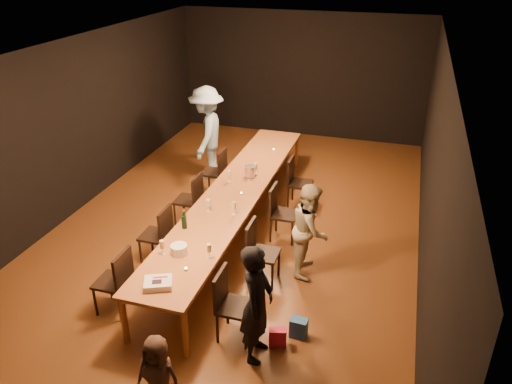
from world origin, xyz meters
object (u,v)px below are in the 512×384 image
(table, at_px, (235,194))
(chair_left_1, at_px, (155,235))
(champagne_bottle, at_px, (184,219))
(plate_stack, at_px, (179,249))
(man_blue, at_px, (207,133))
(birthday_cake, at_px, (158,283))
(woman_tan, at_px, (310,229))
(chair_right_1, at_px, (264,253))
(chair_right_3, at_px, (300,183))
(chair_right_0, at_px, (236,306))
(ice_bucket, at_px, (250,172))
(chair_left_3, at_px, (214,172))
(child, at_px, (159,377))
(chair_right_2, at_px, (284,213))
(chair_left_2, at_px, (188,199))
(woman_birthday, at_px, (257,304))
(chair_left_0, at_px, (112,281))

(table, xyz_separation_m, chair_left_1, (-0.85, -1.20, -0.24))
(chair_left_1, xyz_separation_m, champagne_bottle, (0.56, -0.13, 0.44))
(plate_stack, xyz_separation_m, champagne_bottle, (-0.20, 0.62, 0.09))
(man_blue, height_order, plate_stack, man_blue)
(birthday_cake, height_order, champagne_bottle, champagne_bottle)
(table, bearing_deg, woman_tan, -28.16)
(chair_right_1, relative_size, chair_right_3, 1.00)
(man_blue, bearing_deg, chair_right_3, 61.58)
(man_blue, bearing_deg, woman_tan, 35.63)
(champagne_bottle, bearing_deg, plate_stack, -71.89)
(chair_right_0, distance_m, chair_right_3, 3.60)
(ice_bucket, bearing_deg, plate_stack, -93.67)
(chair_right_3, distance_m, chair_left_3, 1.70)
(child, relative_size, ice_bucket, 4.92)
(woman_tan, distance_m, birthday_cake, 2.38)
(champagne_bottle, xyz_separation_m, ice_bucket, (0.36, 1.92, -0.05))
(chair_right_2, xyz_separation_m, chair_left_3, (-1.70, 1.20, 0.00))
(table, height_order, child, child)
(chair_right_2, height_order, child, child)
(chair_left_2, height_order, birthday_cake, chair_left_2)
(woman_tan, height_order, child, woman_tan)
(chair_right_1, xyz_separation_m, chair_right_2, (0.00, 1.20, 0.00))
(birthday_cake, relative_size, ice_bucket, 2.02)
(chair_left_3, xyz_separation_m, plate_stack, (0.76, -3.14, 0.35))
(man_blue, relative_size, ice_bucket, 9.42)
(chair_right_0, relative_size, child, 0.94)
(table, distance_m, chair_left_1, 1.49)
(woman_birthday, bearing_deg, child, 144.46)
(chair_right_2, distance_m, child, 3.72)
(woman_birthday, height_order, birthday_cake, woman_birthday)
(chair_left_2, distance_m, ice_bucket, 1.16)
(chair_right_2, relative_size, ice_bucket, 4.62)
(chair_left_2, relative_size, woman_tan, 0.66)
(woman_tan, bearing_deg, chair_left_3, 45.29)
(chair_right_0, distance_m, ice_bucket, 3.12)
(chair_left_2, bearing_deg, plate_stack, -158.65)
(chair_left_0, bearing_deg, ice_bucket, -17.12)
(chair_right_2, distance_m, chair_left_0, 2.94)
(plate_stack, relative_size, ice_bucket, 1.10)
(chair_left_1, distance_m, ice_bucket, 2.06)
(champagne_bottle, bearing_deg, chair_left_1, 167.17)
(chair_right_3, distance_m, birthday_cake, 3.96)
(man_blue, bearing_deg, child, 7.92)
(chair_left_0, xyz_separation_m, child, (1.33, -1.30, 0.03))
(chair_right_3, bearing_deg, man_blue, -109.25)
(chair_left_0, height_order, birthday_cake, chair_left_0)
(chair_left_2, distance_m, plate_stack, 2.12)
(chair_left_2, bearing_deg, woman_tan, -108.53)
(child, relative_size, champagne_bottle, 3.21)
(chair_right_0, bearing_deg, chair_left_2, -144.69)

